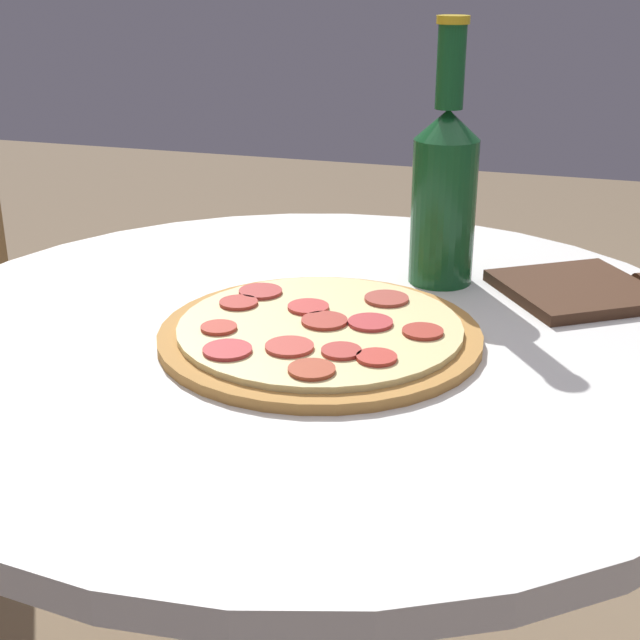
{
  "coord_description": "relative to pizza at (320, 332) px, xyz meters",
  "views": [
    {
      "loc": [
        -0.76,
        -0.24,
        1.04
      ],
      "look_at": [
        -0.03,
        -0.02,
        0.74
      ],
      "focal_mm": 50.0,
      "sensor_mm": 36.0,
      "label": 1
    }
  ],
  "objects": [
    {
      "name": "beer_bottle",
      "position": [
        0.2,
        -0.08,
        0.1
      ],
      "size": [
        0.07,
        0.07,
        0.28
      ],
      "color": "#144C23",
      "rests_on": "table"
    },
    {
      "name": "table",
      "position": [
        0.03,
        0.02,
        -0.22
      ],
      "size": [
        0.82,
        0.82,
        0.72
      ],
      "color": "silver",
      "rests_on": "ground_plane"
    },
    {
      "name": "pizza_paddle",
      "position": [
        0.21,
        -0.24,
        -0.0
      ],
      "size": [
        0.21,
        0.26,
        0.02
      ],
      "rotation": [
        0.0,
        0.0,
        -0.98
      ],
      "color": "#422819",
      "rests_on": "table"
    },
    {
      "name": "pizza",
      "position": [
        0.0,
        0.0,
        0.0
      ],
      "size": [
        0.3,
        0.3,
        0.02
      ],
      "color": "#B77F3D",
      "rests_on": "table"
    }
  ]
}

